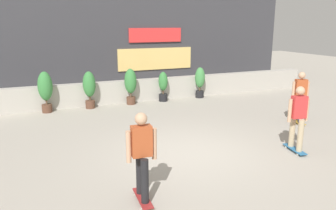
{
  "coord_description": "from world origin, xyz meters",
  "views": [
    {
      "loc": [
        -3.63,
        -7.01,
        3.2
      ],
      "look_at": [
        0.0,
        1.5,
        0.9
      ],
      "focal_mm": 35.4,
      "sensor_mm": 36.0,
      "label": 1
    }
  ],
  "objects_px": {
    "potted_plant_2": "(131,84)",
    "potted_plant_3": "(163,85)",
    "skater_far_right": "(300,95)",
    "skater_by_wall_right": "(142,153)",
    "potted_plant_4": "(200,81)",
    "skater_mid_plaza": "(298,116)",
    "potted_plant_0": "(45,89)",
    "potted_plant_1": "(89,87)"
  },
  "relations": [
    {
      "from": "potted_plant_2",
      "to": "potted_plant_3",
      "type": "distance_m",
      "value": 1.41
    },
    {
      "from": "potted_plant_3",
      "to": "skater_far_right",
      "type": "height_order",
      "value": "skater_far_right"
    },
    {
      "from": "potted_plant_3",
      "to": "skater_by_wall_right",
      "type": "height_order",
      "value": "skater_by_wall_right"
    },
    {
      "from": "potted_plant_4",
      "to": "skater_mid_plaza",
      "type": "xyz_separation_m",
      "value": [
        -0.77,
        -6.53,
        0.19
      ]
    },
    {
      "from": "potted_plant_2",
      "to": "skater_by_wall_right",
      "type": "relative_size",
      "value": 0.85
    },
    {
      "from": "skater_mid_plaza",
      "to": "skater_far_right",
      "type": "bearing_deg",
      "value": 44.64
    },
    {
      "from": "skater_far_right",
      "to": "potted_plant_0",
      "type": "bearing_deg",
      "value": 148.03
    },
    {
      "from": "skater_mid_plaza",
      "to": "skater_by_wall_right",
      "type": "xyz_separation_m",
      "value": [
        -4.37,
        -0.78,
        0.0
      ]
    },
    {
      "from": "skater_mid_plaza",
      "to": "potted_plant_4",
      "type": "bearing_deg",
      "value": 83.27
    },
    {
      "from": "potted_plant_1",
      "to": "skater_far_right",
      "type": "xyz_separation_m",
      "value": [
        5.89,
        -4.66,
        0.12
      ]
    },
    {
      "from": "skater_by_wall_right",
      "to": "skater_far_right",
      "type": "bearing_deg",
      "value": 22.95
    },
    {
      "from": "skater_by_wall_right",
      "to": "skater_far_right",
      "type": "xyz_separation_m",
      "value": [
        6.26,
        2.65,
        0.0
      ]
    },
    {
      "from": "potted_plant_1",
      "to": "potted_plant_4",
      "type": "bearing_deg",
      "value": 0.0
    },
    {
      "from": "potted_plant_4",
      "to": "potted_plant_0",
      "type": "bearing_deg",
      "value": 180.0
    },
    {
      "from": "potted_plant_4",
      "to": "skater_mid_plaza",
      "type": "bearing_deg",
      "value": -96.73
    },
    {
      "from": "potted_plant_2",
      "to": "skater_far_right",
      "type": "bearing_deg",
      "value": -47.56
    },
    {
      "from": "potted_plant_3",
      "to": "skater_by_wall_right",
      "type": "xyz_separation_m",
      "value": [
        -3.4,
        -7.31,
        0.27
      ]
    },
    {
      "from": "potted_plant_2",
      "to": "potted_plant_3",
      "type": "bearing_deg",
      "value": 0.0
    },
    {
      "from": "potted_plant_4",
      "to": "skater_far_right",
      "type": "bearing_deg",
      "value": -76.46
    },
    {
      "from": "skater_mid_plaza",
      "to": "potted_plant_3",
      "type": "bearing_deg",
      "value": 98.39
    },
    {
      "from": "skater_by_wall_right",
      "to": "potted_plant_2",
      "type": "bearing_deg",
      "value": 74.71
    },
    {
      "from": "potted_plant_2",
      "to": "skater_by_wall_right",
      "type": "height_order",
      "value": "skater_by_wall_right"
    },
    {
      "from": "potted_plant_4",
      "to": "skater_far_right",
      "type": "distance_m",
      "value": 4.8
    },
    {
      "from": "potted_plant_0",
      "to": "skater_by_wall_right",
      "type": "relative_size",
      "value": 0.89
    },
    {
      "from": "potted_plant_2",
      "to": "potted_plant_4",
      "type": "relative_size",
      "value": 1.08
    },
    {
      "from": "potted_plant_4",
      "to": "skater_by_wall_right",
      "type": "height_order",
      "value": "skater_by_wall_right"
    },
    {
      "from": "potted_plant_1",
      "to": "skater_far_right",
      "type": "distance_m",
      "value": 7.51
    },
    {
      "from": "potted_plant_3",
      "to": "potted_plant_2",
      "type": "bearing_deg",
      "value": 180.0
    },
    {
      "from": "potted_plant_2",
      "to": "skater_far_right",
      "type": "distance_m",
      "value": 6.31
    },
    {
      "from": "potted_plant_2",
      "to": "skater_far_right",
      "type": "height_order",
      "value": "skater_far_right"
    },
    {
      "from": "potted_plant_1",
      "to": "potted_plant_2",
      "type": "bearing_deg",
      "value": 0.0
    },
    {
      "from": "potted_plant_1",
      "to": "potted_plant_2",
      "type": "height_order",
      "value": "potted_plant_2"
    },
    {
      "from": "potted_plant_0",
      "to": "skater_mid_plaza",
      "type": "distance_m",
      "value": 8.58
    },
    {
      "from": "potted_plant_1",
      "to": "potted_plant_2",
      "type": "relative_size",
      "value": 0.99
    },
    {
      "from": "potted_plant_2",
      "to": "potted_plant_0",
      "type": "bearing_deg",
      "value": 180.0
    },
    {
      "from": "potted_plant_1",
      "to": "skater_mid_plaza",
      "type": "height_order",
      "value": "skater_mid_plaza"
    },
    {
      "from": "potted_plant_1",
      "to": "potted_plant_4",
      "type": "relative_size",
      "value": 1.07
    },
    {
      "from": "potted_plant_0",
      "to": "potted_plant_2",
      "type": "distance_m",
      "value": 3.2
    },
    {
      "from": "potted_plant_3",
      "to": "potted_plant_4",
      "type": "bearing_deg",
      "value": 0.0
    },
    {
      "from": "potted_plant_0",
      "to": "potted_plant_2",
      "type": "bearing_deg",
      "value": 0.0
    },
    {
      "from": "potted_plant_0",
      "to": "skater_mid_plaza",
      "type": "height_order",
      "value": "skater_mid_plaza"
    },
    {
      "from": "skater_by_wall_right",
      "to": "skater_far_right",
      "type": "distance_m",
      "value": 6.8
    }
  ]
}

